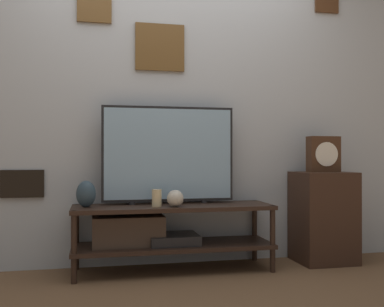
# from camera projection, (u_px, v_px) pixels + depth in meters

# --- Properties ---
(ground_plane) EXTENTS (12.00, 12.00, 0.00)m
(ground_plane) POSITION_uv_depth(u_px,v_px,m) (180.00, 280.00, 3.04)
(ground_plane) COLOR brown
(wall_back) EXTENTS (6.40, 0.08, 2.70)m
(wall_back) POSITION_uv_depth(u_px,v_px,m) (168.00, 92.00, 3.57)
(wall_back) COLOR #B2BCC6
(wall_back) RESTS_ON ground_plane
(media_console) EXTENTS (1.46, 0.44, 0.48)m
(media_console) POSITION_uv_depth(u_px,v_px,m) (158.00, 230.00, 3.27)
(media_console) COLOR black
(media_console) RESTS_ON ground_plane
(television) EXTENTS (1.00, 0.05, 0.74)m
(television) POSITION_uv_depth(u_px,v_px,m) (169.00, 154.00, 3.39)
(television) COLOR black
(television) RESTS_ON media_console
(vase_round_glass) EXTENTS (0.12, 0.12, 0.12)m
(vase_round_glass) POSITION_uv_depth(u_px,v_px,m) (175.00, 198.00, 3.19)
(vase_round_glass) COLOR beige
(vase_round_glass) RESTS_ON media_console
(vase_urn_stoneware) EXTENTS (0.14, 0.12, 0.19)m
(vase_urn_stoneware) POSITION_uv_depth(u_px,v_px,m) (86.00, 194.00, 3.16)
(vase_urn_stoneware) COLOR #2D4251
(vase_urn_stoneware) RESTS_ON media_console
(candle_jar) EXTENTS (0.07, 0.07, 0.12)m
(candle_jar) POSITION_uv_depth(u_px,v_px,m) (157.00, 198.00, 3.21)
(candle_jar) COLOR beige
(candle_jar) RESTS_ON media_console
(side_table) EXTENTS (0.43, 0.40, 0.72)m
(side_table) POSITION_uv_depth(u_px,v_px,m) (323.00, 217.00, 3.57)
(side_table) COLOR #382319
(side_table) RESTS_ON ground_plane
(mantel_clock) EXTENTS (0.25, 0.11, 0.28)m
(mantel_clock) POSITION_uv_depth(u_px,v_px,m) (323.00, 154.00, 3.58)
(mantel_clock) COLOR #422819
(mantel_clock) RESTS_ON side_table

